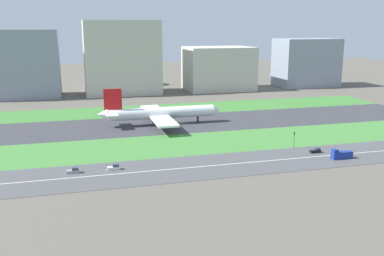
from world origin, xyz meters
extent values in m
plane|color=#5B564C|center=(0.00, 0.00, 0.00)|extent=(800.00, 800.00, 0.00)
cube|color=#38383D|center=(0.00, 0.00, 0.05)|extent=(280.00, 46.00, 0.10)
cube|color=#3D7A33|center=(0.00, 41.00, 0.05)|extent=(280.00, 36.00, 0.10)
cube|color=#427F38|center=(0.00, -41.00, 0.05)|extent=(280.00, 36.00, 0.10)
cube|color=#4C4C4F|center=(0.00, -73.00, 0.05)|extent=(280.00, 28.00, 0.10)
cube|color=silver|center=(0.00, -73.00, 0.11)|extent=(266.00, 0.50, 0.01)
cylinder|color=white|center=(-10.72, 0.00, 6.30)|extent=(56.00, 6.00, 6.00)
cone|color=white|center=(19.28, 0.00, 6.30)|extent=(4.00, 5.70, 5.70)
cone|color=white|center=(-41.22, 0.00, 7.10)|extent=(5.00, 5.40, 5.40)
cube|color=red|center=(-35.72, 0.00, 14.30)|extent=(9.00, 0.80, 11.00)
cube|color=white|center=(-36.72, 0.00, 7.30)|extent=(6.00, 16.00, 0.60)
cube|color=white|center=(-12.72, 15.00, 5.10)|extent=(10.00, 26.00, 1.00)
cylinder|color=gray|center=(-11.72, 9.00, 2.90)|extent=(5.00, 3.20, 3.20)
cube|color=white|center=(-12.72, -15.00, 5.10)|extent=(10.00, 26.00, 1.00)
cylinder|color=gray|center=(-11.72, -9.00, 2.90)|extent=(5.00, 3.20, 3.20)
cylinder|color=black|center=(8.88, 0.00, 1.70)|extent=(1.00, 1.00, 3.20)
cylinder|color=black|center=(-14.72, 3.50, 1.70)|extent=(1.00, 1.00, 3.20)
cylinder|color=black|center=(-14.72, -3.50, 1.70)|extent=(1.00, 1.00, 3.20)
cube|color=navy|center=(44.92, -78.00, 1.50)|extent=(8.40, 2.50, 2.80)
cube|color=navy|center=(41.72, -78.00, 3.50)|extent=(2.00, 2.30, 1.20)
cube|color=#99999E|center=(-56.38, -68.00, 0.65)|extent=(4.40, 1.80, 1.10)
cube|color=#333D4C|center=(-55.58, -68.00, 1.65)|extent=(2.20, 1.66, 0.90)
cube|color=silver|center=(-42.21, -68.00, 0.65)|extent=(4.40, 1.80, 1.10)
cube|color=#333D4C|center=(-41.41, -68.00, 1.65)|extent=(2.20, 1.66, 0.90)
cube|color=black|center=(39.31, -68.00, 0.65)|extent=(4.40, 1.80, 1.10)
cube|color=#333D4C|center=(40.11, -68.00, 1.65)|extent=(2.20, 1.66, 0.90)
cylinder|color=#4C4C51|center=(33.83, -60.00, 3.10)|extent=(0.24, 0.24, 6.00)
cube|color=black|center=(33.83, -60.00, 6.70)|extent=(0.36, 0.36, 1.20)
sphere|color=#19D826|center=(33.83, -60.20, 7.00)|extent=(0.24, 0.24, 0.24)
cube|color=gray|center=(-90.00, 114.00, 24.10)|extent=(53.50, 34.02, 48.20)
cube|color=beige|center=(-18.00, 114.00, 27.29)|extent=(55.42, 35.60, 54.58)
cube|color=beige|center=(58.98, 114.00, 17.06)|extent=(52.39, 38.10, 34.13)
cube|color=gray|center=(137.40, 114.00, 20.02)|extent=(49.79, 32.00, 40.03)
cylinder|color=silver|center=(-27.96, 159.00, 8.95)|extent=(19.03, 19.03, 17.90)
cylinder|color=silver|center=(2.05, 159.00, 7.61)|extent=(20.69, 20.69, 15.21)
camera|label=1|loc=(-54.29, -219.21, 50.70)|focal=40.71mm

